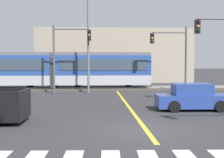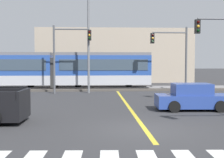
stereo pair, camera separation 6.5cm
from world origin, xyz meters
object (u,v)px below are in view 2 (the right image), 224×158
(light_rail_tram, at_px, (54,69))
(traffic_light_far_left, at_px, (67,48))
(traffic_light_far_right, at_px, (174,50))
(street_lamp_centre, at_px, (91,31))
(sedan_crossing, at_px, (193,98))

(light_rail_tram, xyz_separation_m, traffic_light_far_left, (1.56, -3.70, 1.81))
(light_rail_tram, height_order, traffic_light_far_right, traffic_light_far_right)
(light_rail_tram, xyz_separation_m, street_lamp_centre, (3.61, -3.32, 3.36))
(traffic_light_far_right, distance_m, traffic_light_far_left, 9.26)
(traffic_light_far_left, xyz_separation_m, street_lamp_centre, (2.05, 0.38, 1.55))
(traffic_light_far_right, bearing_deg, sedan_crossing, -97.83)
(traffic_light_far_right, xyz_separation_m, traffic_light_far_left, (-9.26, -0.24, 0.10))
(traffic_light_far_right, distance_m, street_lamp_centre, 7.39)
(sedan_crossing, bearing_deg, traffic_light_far_left, 130.30)
(traffic_light_far_left, relative_size, street_lamp_centre, 0.61)
(sedan_crossing, height_order, traffic_light_far_left, traffic_light_far_left)
(sedan_crossing, relative_size, traffic_light_far_right, 0.74)
(light_rail_tram, relative_size, street_lamp_centre, 1.94)
(light_rail_tram, bearing_deg, traffic_light_far_right, -17.77)
(sedan_crossing, height_order, traffic_light_far_right, traffic_light_far_right)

